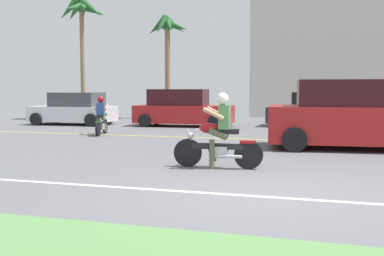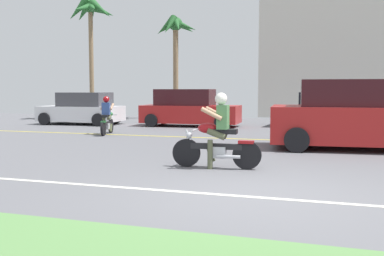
% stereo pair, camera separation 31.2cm
% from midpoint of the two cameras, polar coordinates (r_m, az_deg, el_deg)
% --- Properties ---
extents(ground, '(56.00, 30.00, 0.04)m').
position_cam_midpoint_polar(ground, '(10.00, 9.87, -4.50)').
color(ground, slate).
extents(lane_line_near, '(50.40, 0.12, 0.01)m').
position_cam_midpoint_polar(lane_line_near, '(6.91, 6.93, -8.51)').
color(lane_line_near, silver).
rests_on(lane_line_near, ground).
extents(lane_line_far, '(50.40, 0.12, 0.01)m').
position_cam_midpoint_polar(lane_line_far, '(14.48, 11.86, -1.54)').
color(lane_line_far, yellow).
rests_on(lane_line_far, ground).
extents(motorcyclist, '(1.84, 0.60, 1.53)m').
position_cam_midpoint_polar(motorcyclist, '(9.20, 2.39, -1.05)').
color(motorcyclist, black).
rests_on(motorcyclist, ground).
extents(suv_nearby, '(5.06, 2.58, 1.85)m').
position_cam_midpoint_polar(suv_nearby, '(12.93, 19.79, 1.52)').
color(suv_nearby, '#AD1E1E').
rests_on(suv_nearby, ground).
extents(parked_car_0, '(3.74, 2.11, 1.45)m').
position_cam_midpoint_polar(parked_car_0, '(21.29, -14.96, 2.26)').
color(parked_car_0, silver).
rests_on(parked_car_0, ground).
extents(parked_car_1, '(4.26, 1.97, 1.60)m').
position_cam_midpoint_polar(parked_car_1, '(19.63, -1.67, 2.39)').
color(parked_car_1, '#AD1E1E').
rests_on(parked_car_1, ground).
extents(parked_car_2, '(4.02, 2.18, 1.47)m').
position_cam_midpoint_polar(parked_car_2, '(19.90, 14.99, 2.11)').
color(parked_car_2, '#232328').
rests_on(parked_car_2, ground).
extents(palm_tree_0, '(2.58, 2.66, 6.42)m').
position_cam_midpoint_polar(palm_tree_0, '(25.10, -14.05, 13.55)').
color(palm_tree_0, '#846B4C').
rests_on(palm_tree_0, ground).
extents(palm_tree_1, '(2.36, 2.27, 5.52)m').
position_cam_midpoint_polar(palm_tree_1, '(24.85, -3.53, 11.71)').
color(palm_tree_1, '#846B4C').
rests_on(palm_tree_1, ground).
extents(motorcyclist_distant, '(0.60, 1.58, 1.35)m').
position_cam_midpoint_polar(motorcyclist_distant, '(16.34, -11.85, 1.18)').
color(motorcyclist_distant, black).
rests_on(motorcyclist_distant, ground).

